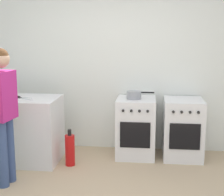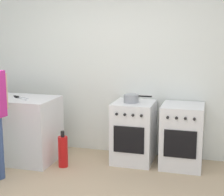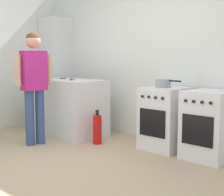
{
  "view_description": "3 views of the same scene",
  "coord_description": "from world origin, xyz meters",
  "views": [
    {
      "loc": [
        0.52,
        -3.23,
        1.77
      ],
      "look_at": [
        0.09,
        0.75,
        1.01
      ],
      "focal_mm": 55.0,
      "sensor_mm": 36.0,
      "label": 1
    },
    {
      "loc": [
        1.34,
        -2.97,
        1.76
      ],
      "look_at": [
        0.24,
        0.85,
        1.03
      ],
      "focal_mm": 55.0,
      "sensor_mm": 36.0,
      "label": 2
    },
    {
      "loc": [
        3.08,
        -2.24,
        1.24
      ],
      "look_at": [
        0.21,
        0.67,
        0.77
      ],
      "focal_mm": 55.0,
      "sensor_mm": 36.0,
      "label": 3
    }
  ],
  "objects": [
    {
      "name": "ground_plane",
      "position": [
        0.0,
        0.0,
        0.0
      ],
      "size": [
        8.0,
        8.0,
        0.0
      ],
      "primitive_type": "plane",
      "color": "tan"
    },
    {
      "name": "back_wall",
      "position": [
        0.0,
        1.95,
        1.3
      ],
      "size": [
        6.0,
        0.1,
        2.6
      ],
      "primitive_type": "cube",
      "color": "silver",
      "rests_on": "ground"
    },
    {
      "name": "counter_unit",
      "position": [
        -1.35,
        1.2,
        0.45
      ],
      "size": [
        1.3,
        0.7,
        0.9
      ],
      "primitive_type": "cube",
      "color": "silver",
      "rests_on": "ground"
    },
    {
      "name": "oven_left",
      "position": [
        0.35,
        1.58,
        0.43
      ],
      "size": [
        0.55,
        0.62,
        0.85
      ],
      "color": "white",
      "rests_on": "ground"
    },
    {
      "name": "oven_right",
      "position": [
        1.02,
        1.58,
        0.43
      ],
      "size": [
        0.55,
        0.62,
        0.85
      ],
      "color": "white",
      "rests_on": "ground"
    },
    {
      "name": "pot",
      "position": [
        0.32,
        1.54,
        0.91
      ],
      "size": [
        0.39,
        0.21,
        0.11
      ],
      "color": "gray",
      "rests_on": "oven_left"
    },
    {
      "name": "knife_paring",
      "position": [
        -1.6,
        1.28,
        0.91
      ],
      "size": [
        0.21,
        0.06,
        0.01
      ],
      "color": "silver",
      "rests_on": "counter_unit"
    },
    {
      "name": "knife_bread",
      "position": [
        -1.15,
        1.13,
        0.9
      ],
      "size": [
        0.31,
        0.22,
        0.01
      ],
      "color": "silver",
      "rests_on": "counter_unit"
    },
    {
      "name": "knife_carving",
      "position": [
        -1.21,
        1.23,
        0.9
      ],
      "size": [
        0.31,
        0.17,
        0.01
      ],
      "color": "silver",
      "rests_on": "counter_unit"
    },
    {
      "name": "person",
      "position": [
        -1.14,
        0.45,
        0.96
      ],
      "size": [
        0.24,
        0.57,
        1.61
      ],
      "color": "#384C7A",
      "rests_on": "ground"
    },
    {
      "name": "fire_extinguisher",
      "position": [
        -0.52,
        1.1,
        0.22
      ],
      "size": [
        0.13,
        0.13,
        0.5
      ],
      "color": "red",
      "rests_on": "ground"
    },
    {
      "name": "larder_cabinet",
      "position": [
        -2.3,
        1.68,
        1.0
      ],
      "size": [
        0.48,
        0.44,
        2.0
      ],
      "primitive_type": "cube",
      "color": "silver",
      "rests_on": "ground"
    }
  ]
}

